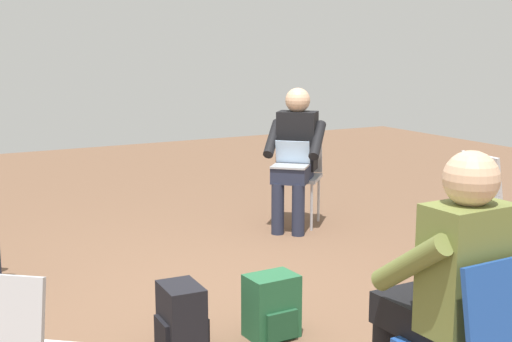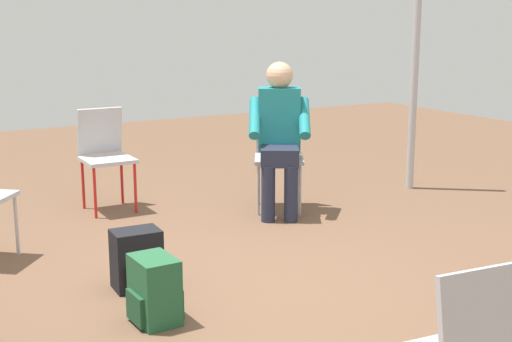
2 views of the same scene
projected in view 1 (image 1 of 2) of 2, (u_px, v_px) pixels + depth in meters
name	position (u px, v px, depth m)	size (l,w,h in m)	color
ground_plane	(211.00, 305.00, 4.50)	(14.00, 14.00, 0.00)	brown
chair_north	(468.00, 203.00, 5.11)	(0.44, 0.47, 0.85)	#B7B7BC
chair_east	(477.00, 341.00, 2.78)	(0.45, 0.41, 0.85)	#1E4799
chair_northwest	(299.00, 169.00, 6.45)	(0.58, 0.58, 0.85)	#B7B7BC
person_with_laptop	(295.00, 151.00, 6.26)	(0.64, 0.64, 1.24)	#23283D
person_in_olive	(448.00, 281.00, 2.88)	(0.53, 0.50, 1.24)	black
backpack_near_laptop_user	(271.00, 310.00, 4.01)	(0.26, 0.29, 0.36)	#235B38
backpack_by_empty_chair	(182.00, 321.00, 3.85)	(0.29, 0.26, 0.36)	black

